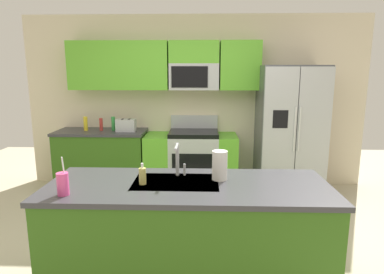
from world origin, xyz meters
TOP-DOWN VIEW (x-y plane):
  - ground_plane at (0.00, 0.00)m, footprint 9.00×9.00m
  - kitchen_wall_unit at (-0.14, 2.08)m, footprint 5.20×0.43m
  - back_counter at (-1.40, 1.80)m, footprint 1.33×0.63m
  - range_oven at (-0.05, 1.80)m, footprint 1.36×0.61m
  - refrigerator at (1.37, 1.73)m, footprint 0.90×0.76m
  - island_counter at (0.01, -0.54)m, footprint 2.23×0.85m
  - toaster at (-1.01, 1.75)m, footprint 0.28×0.16m
  - pepper_mill at (-1.39, 1.80)m, footprint 0.05×0.05m
  - bottle_yellow at (-1.63, 1.80)m, footprint 0.06×0.06m
  - bottle_green at (-1.21, 1.82)m, footprint 0.06×0.06m
  - sink_faucet at (-0.08, -0.35)m, footprint 0.08×0.21m
  - drink_cup_pink at (-0.87, -0.81)m, footprint 0.08×0.08m
  - soap_dispenser at (-0.35, -0.56)m, footprint 0.06×0.06m
  - paper_towel_roll at (0.26, -0.42)m, footprint 0.12×0.12m

SIDE VIEW (x-z plane):
  - ground_plane at x=0.00m, z-range 0.00..0.00m
  - range_oven at x=-0.05m, z-range -0.11..0.99m
  - back_counter at x=-1.40m, z-range 0.00..0.90m
  - island_counter at x=0.01m, z-range 0.00..0.90m
  - refrigerator at x=1.37m, z-range 0.00..1.85m
  - soap_dispenser at x=-0.35m, z-range 0.88..1.05m
  - drink_cup_pink at x=-0.87m, z-range 0.84..1.13m
  - toaster at x=-1.01m, z-range 0.90..1.08m
  - pepper_mill at x=-1.39m, z-range 0.90..1.09m
  - bottle_green at x=-1.21m, z-range 0.90..1.11m
  - bottle_yellow at x=-1.63m, z-range 0.90..1.11m
  - paper_towel_roll at x=0.26m, z-range 0.90..1.14m
  - sink_faucet at x=-0.08m, z-range 0.93..1.21m
  - kitchen_wall_unit at x=-0.14m, z-range 0.17..2.77m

